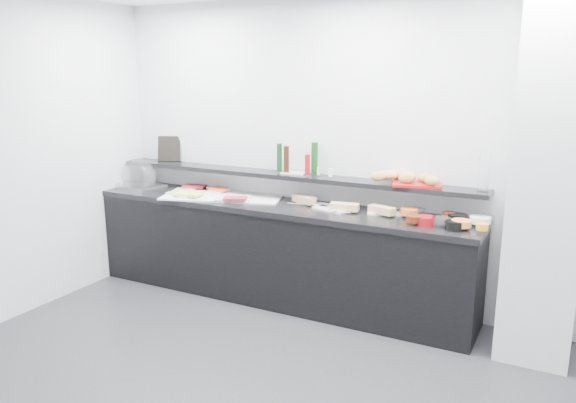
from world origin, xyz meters
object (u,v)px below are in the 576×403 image
at_px(sandwich_plate_mid, 331,209).
at_px(bread_tray, 417,184).
at_px(carafe, 484,173).
at_px(framed_print, 169,149).
at_px(condiment_tray, 294,173).
at_px(cloche_base, 140,186).

relative_size(sandwich_plate_mid, bread_tray, 0.81).
xyz_separation_m(bread_tray, carafe, (0.52, -0.02, 0.14)).
bearing_deg(carafe, framed_print, 178.63).
bearing_deg(sandwich_plate_mid, condiment_tray, 171.39).
xyz_separation_m(condiment_tray, bread_tray, (1.13, -0.02, 0.00)).
bearing_deg(carafe, condiment_tray, 178.80).
xyz_separation_m(sandwich_plate_mid, carafe, (1.20, 0.16, 0.39)).
xyz_separation_m(cloche_base, framed_print, (0.17, 0.28, 0.36)).
bearing_deg(bread_tray, framed_print, 163.89).
height_order(sandwich_plate_mid, condiment_tray, condiment_tray).
height_order(bread_tray, carafe, carafe).
distance_m(framed_print, bread_tray, 2.61).
distance_m(bread_tray, carafe, 0.54).
bearing_deg(carafe, sandwich_plate_mid, -172.19).
xyz_separation_m(condiment_tray, carafe, (1.65, -0.03, 0.14)).
xyz_separation_m(sandwich_plate_mid, condiment_tray, (-0.45, 0.20, 0.25)).
relative_size(sandwich_plate_mid, carafe, 1.04).
relative_size(cloche_base, condiment_tray, 2.13).
relative_size(cloche_base, bread_tray, 1.23).
bearing_deg(bread_tray, condiment_tray, 164.30).
bearing_deg(framed_print, bread_tray, -24.62).
bearing_deg(carafe, bread_tray, 178.03).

